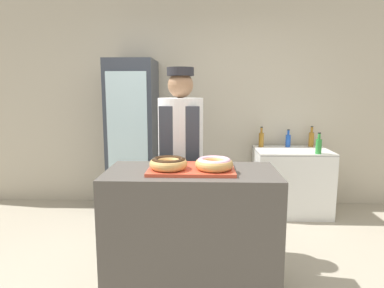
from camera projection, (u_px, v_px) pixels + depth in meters
wall_back at (197, 103)px, 4.53m from camera, size 8.00×0.06×2.70m
display_counter at (192, 232)px, 2.57m from camera, size 1.25×0.63×0.95m
serving_tray at (192, 169)px, 2.49m from camera, size 0.62×0.43×0.02m
donut_chocolate_glaze at (168, 163)px, 2.43m from camera, size 0.27×0.27×0.08m
donut_light_glaze at (214, 163)px, 2.42m from camera, size 0.27×0.27×0.08m
brownie_back_left at (179, 161)px, 2.64m from camera, size 0.09×0.09×0.03m
brownie_back_right at (206, 161)px, 2.63m from camera, size 0.09×0.09×0.03m
baker_person at (181, 160)px, 3.10m from camera, size 0.40×0.40×1.72m
beverage_fridge at (133, 138)px, 4.24m from camera, size 0.56×0.67×1.88m
chest_freezer at (291, 181)px, 4.26m from camera, size 0.89×0.65×0.80m
bottle_amber at (261, 139)px, 4.39m from camera, size 0.06×0.06×0.26m
bottle_amber_b at (311, 139)px, 4.41m from camera, size 0.07×0.07×0.26m
bottle_green at (319, 146)px, 3.92m from camera, size 0.07×0.07×0.25m
bottle_blue at (288, 140)px, 4.40m from camera, size 0.06×0.06×0.23m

